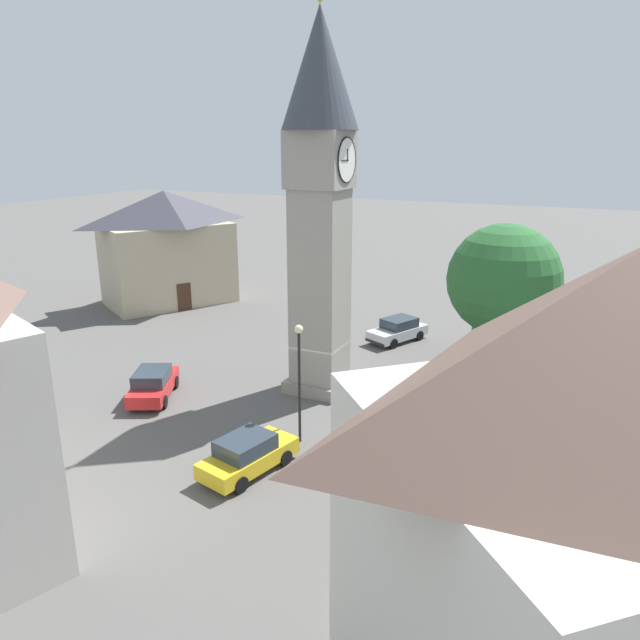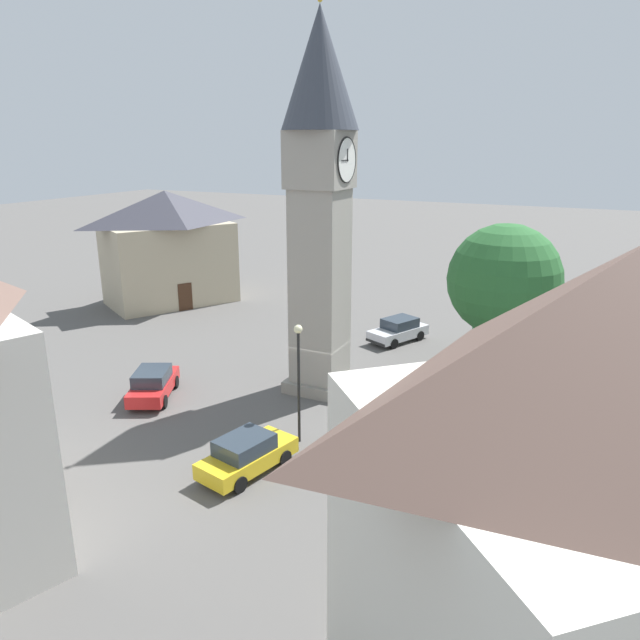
{
  "view_description": "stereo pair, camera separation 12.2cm",
  "coord_description": "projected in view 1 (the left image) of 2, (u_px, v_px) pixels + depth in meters",
  "views": [
    {
      "loc": [
        25.92,
        12.37,
        12.45
      ],
      "look_at": [
        0.0,
        0.0,
        3.74
      ],
      "focal_mm": 33.19,
      "sensor_mm": 36.0,
      "label": 1
    },
    {
      "loc": [
        25.87,
        12.48,
        12.45
      ],
      "look_at": [
        0.0,
        0.0,
        3.74
      ],
      "focal_mm": 33.19,
      "sensor_mm": 36.0,
      "label": 2
    }
  ],
  "objects": [
    {
      "name": "ground_plane",
      "position": [
        320.0,
        388.0,
        31.1
      ],
      "size": [
        200.0,
        200.0,
        0.0
      ],
      "primitive_type": "plane",
      "color": "#565451"
    },
    {
      "name": "clock_tower",
      "position": [
        320.0,
        178.0,
        27.97
      ],
      "size": [
        3.62,
        3.62,
        18.49
      ],
      "color": "gray",
      "rests_on": "ground"
    },
    {
      "name": "car_blue_kerb",
      "position": [
        153.0,
        384.0,
        29.68
      ],
      "size": [
        4.45,
        3.33,
        1.53
      ],
      "color": "red",
      "rests_on": "ground"
    },
    {
      "name": "car_silver_kerb",
      "position": [
        248.0,
        454.0,
        23.01
      ],
      "size": [
        4.4,
        2.59,
        1.53
      ],
      "color": "gold",
      "rests_on": "ground"
    },
    {
      "name": "car_red_corner",
      "position": [
        489.0,
        446.0,
        23.66
      ],
      "size": [
        4.14,
        1.84,
        1.53
      ],
      "color": "#2D5BB7",
      "rests_on": "ground"
    },
    {
      "name": "car_white_side",
      "position": [
        398.0,
        330.0,
        38.16
      ],
      "size": [
        4.46,
        3.24,
        1.53
      ],
      "color": "silver",
      "rests_on": "ground"
    },
    {
      "name": "pedestrian",
      "position": [
        474.0,
        330.0,
        37.38
      ],
      "size": [
        0.56,
        0.23,
        1.69
      ],
      "color": "#2D3351",
      "rests_on": "ground"
    },
    {
      "name": "tree",
      "position": [
        504.0,
        280.0,
        31.58
      ],
      "size": [
        6.03,
        6.03,
        8.36
      ],
      "color": "brown",
      "rests_on": "ground"
    },
    {
      "name": "building_terrace_right",
      "position": [
        167.0,
        247.0,
        46.3
      ],
      "size": [
        11.47,
        10.01,
        8.83
      ],
      "color": "tan",
      "rests_on": "ground"
    },
    {
      "name": "building_corner_back",
      "position": [
        621.0,
        508.0,
        11.52
      ],
      "size": [
        12.59,
        12.69,
        10.95
      ],
      "color": "silver",
      "rests_on": "ground"
    },
    {
      "name": "lamp_post",
      "position": [
        299.0,
        366.0,
        24.56
      ],
      "size": [
        0.36,
        0.36,
        5.28
      ],
      "color": "black",
      "rests_on": "ground"
    }
  ]
}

